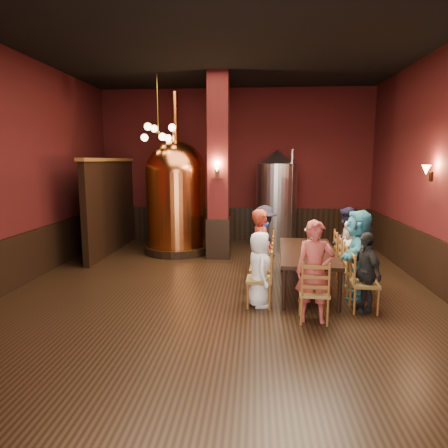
# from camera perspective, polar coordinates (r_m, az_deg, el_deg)

# --- Properties ---
(room) EXTENTS (10.00, 10.02, 4.50)m
(room) POSITION_cam_1_polar(r_m,az_deg,el_deg) (7.04, -0.47, 7.67)
(room) COLOR black
(room) RESTS_ON ground
(wainscot_right) EXTENTS (0.08, 9.90, 1.00)m
(wainscot_right) POSITION_cam_1_polar(r_m,az_deg,el_deg) (8.01, 29.24, -6.00)
(wainscot_right) COLOR black
(wainscot_right) RESTS_ON ground
(wainscot_back) EXTENTS (7.90, 0.08, 1.00)m
(wainscot_back) POSITION_cam_1_polar(r_m,az_deg,el_deg) (12.14, 1.57, -0.03)
(wainscot_back) COLOR black
(wainscot_back) RESTS_ON ground
(wainscot_left) EXTENTS (0.08, 9.90, 1.00)m
(wainscot_left) POSITION_cam_1_polar(r_m,az_deg,el_deg) (8.59, -27.90, -4.94)
(wainscot_left) COLOR black
(wainscot_left) RESTS_ON ground
(column) EXTENTS (0.58, 0.58, 4.50)m
(column) POSITION_cam_1_polar(r_m,az_deg,el_deg) (9.86, -0.80, 8.08)
(column) COLOR #440E11
(column) RESTS_ON ground
(partition) EXTENTS (0.22, 3.50, 2.40)m
(partition) POSITION_cam_1_polar(r_m,az_deg,el_deg) (10.97, -15.86, 2.34)
(partition) COLOR black
(partition) RESTS_ON ground
(pendant_cluster) EXTENTS (0.90, 0.90, 1.70)m
(pendant_cluster) POSITION_cam_1_polar(r_m,az_deg,el_deg) (10.23, -9.37, 12.76)
(pendant_cluster) COLOR #A57226
(pendant_cluster) RESTS_ON room
(sconce_wall) EXTENTS (0.20, 0.20, 0.36)m
(sconce_wall) POSITION_cam_1_polar(r_m,az_deg,el_deg) (8.48, 27.52, 6.55)
(sconce_wall) COLOR black
(sconce_wall) RESTS_ON room
(sconce_column) EXTENTS (0.20, 0.20, 0.36)m
(sconce_column) POSITION_cam_1_polar(r_m,az_deg,el_deg) (9.56, -0.97, 7.74)
(sconce_column) COLOR black
(sconce_column) RESTS_ON column
(dining_table) EXTENTS (1.14, 2.45, 0.75)m
(dining_table) POSITION_cam_1_polar(r_m,az_deg,el_deg) (7.68, 11.82, -4.18)
(dining_table) COLOR black
(dining_table) RESTS_ON ground
(chair_0) EXTENTS (0.49, 0.49, 0.92)m
(chair_0) POSITION_cam_1_polar(r_m,az_deg,el_deg) (6.76, 5.07, -7.85)
(chair_0) COLOR #8E5F24
(chair_0) RESTS_ON ground
(person_0) EXTENTS (0.49, 0.67, 1.26)m
(person_0) POSITION_cam_1_polar(r_m,az_deg,el_deg) (6.71, 5.09, -6.45)
(person_0) COLOR white
(person_0) RESTS_ON ground
(chair_1) EXTENTS (0.49, 0.49, 0.92)m
(chair_1) POSITION_cam_1_polar(r_m,az_deg,el_deg) (7.40, 5.32, -6.35)
(chair_1) COLOR #8E5F24
(chair_1) RESTS_ON ground
(person_1) EXTENTS (0.39, 0.58, 1.56)m
(person_1) POSITION_cam_1_polar(r_m,az_deg,el_deg) (7.32, 5.36, -3.94)
(person_1) COLOR #9D2C1A
(person_1) RESTS_ON ground
(chair_2) EXTENTS (0.49, 0.49, 0.92)m
(chair_2) POSITION_cam_1_polar(r_m,az_deg,el_deg) (8.04, 5.53, -5.10)
(chair_2) COLOR #8E5F24
(chair_2) RESTS_ON ground
(person_2) EXTENTS (0.30, 0.61, 1.26)m
(person_2) POSITION_cam_1_polar(r_m,az_deg,el_deg) (8.00, 5.55, -3.92)
(person_2) COLOR navy
(person_2) RESTS_ON ground
(chair_3) EXTENTS (0.49, 0.49, 0.92)m
(chair_3) POSITION_cam_1_polar(r_m,az_deg,el_deg) (8.69, 5.71, -4.02)
(chair_3) COLOR #8E5F24
(chair_3) RESTS_ON ground
(person_3) EXTENTS (0.87, 1.09, 1.48)m
(person_3) POSITION_cam_1_polar(r_m,az_deg,el_deg) (8.63, 5.74, -2.22)
(person_3) COLOR black
(person_3) RESTS_ON ground
(chair_4) EXTENTS (0.49, 0.49, 0.92)m
(chair_4) POSITION_cam_1_polar(r_m,az_deg,el_deg) (6.90, 19.46, -8.00)
(chair_4) COLOR #8E5F24
(chair_4) RESTS_ON ground
(person_4) EXTENTS (0.53, 0.82, 1.30)m
(person_4) POSITION_cam_1_polar(r_m,az_deg,el_deg) (6.85, 19.55, -6.46)
(person_4) COLOR black
(person_4) RESTS_ON ground
(chair_5) EXTENTS (0.49, 0.49, 0.92)m
(chair_5) POSITION_cam_1_polar(r_m,az_deg,el_deg) (7.53, 18.44, -6.52)
(chair_5) COLOR #8E5F24
(chair_5) RESTS_ON ground
(person_5) EXTENTS (0.88, 1.54, 1.58)m
(person_5) POSITION_cam_1_polar(r_m,az_deg,el_deg) (7.45, 18.57, -4.08)
(person_5) COLOR teal
(person_5) RESTS_ON ground
(chair_6) EXTENTS (0.49, 0.49, 0.92)m
(chair_6) POSITION_cam_1_polar(r_m,az_deg,el_deg) (8.16, 17.60, -5.28)
(chair_6) COLOR #8E5F24
(chair_6) RESTS_ON ground
(person_6) EXTENTS (0.43, 0.64, 1.29)m
(person_6) POSITION_cam_1_polar(r_m,az_deg,el_deg) (8.11, 17.66, -4.03)
(person_6) COLOR silver
(person_6) RESTS_ON ground
(chair_7) EXTENTS (0.49, 0.49, 0.92)m
(chair_7) POSITION_cam_1_polar(r_m,az_deg,el_deg) (8.80, 16.87, -4.21)
(chair_7) COLOR #8E5F24
(chair_7) RESTS_ON ground
(person_7) EXTENTS (0.55, 0.78, 1.47)m
(person_7) POSITION_cam_1_polar(r_m,az_deg,el_deg) (8.74, 16.96, -2.47)
(person_7) COLOR black
(person_7) RESTS_ON ground
(chair_8) EXTENTS (0.49, 0.49, 0.92)m
(chair_8) POSITION_cam_1_polar(r_m,az_deg,el_deg) (6.25, 12.73, -9.46)
(chair_8) COLOR #8E5F24
(chair_8) RESTS_ON ground
(person_8) EXTENTS (0.59, 0.40, 1.55)m
(person_8) POSITION_cam_1_polar(r_m,az_deg,el_deg) (6.16, 12.83, -6.66)
(person_8) COLOR #AA4038
(person_8) RESTS_ON ground
(copper_kettle) EXTENTS (1.95, 1.95, 4.13)m
(copper_kettle) POSITION_cam_1_polar(r_m,az_deg,el_deg) (10.54, -6.80, 4.04)
(copper_kettle) COLOR black
(copper_kettle) RESTS_ON ground
(steel_vessel) EXTENTS (1.41, 1.41, 2.71)m
(steel_vessel) POSITION_cam_1_polar(r_m,az_deg,el_deg) (11.12, 7.48, 3.49)
(steel_vessel) COLOR #B2B2B7
(steel_vessel) RESTS_ON ground
(rose_vase) EXTENTS (0.19, 0.19, 0.33)m
(rose_vase) POSITION_cam_1_polar(r_m,az_deg,el_deg) (8.52, 12.13, -0.99)
(rose_vase) COLOR white
(rose_vase) RESTS_ON dining_table
(wine_glass_0) EXTENTS (0.07, 0.07, 0.17)m
(wine_glass_0) POSITION_cam_1_polar(r_m,az_deg,el_deg) (7.45, 12.70, -3.46)
(wine_glass_0) COLOR white
(wine_glass_0) RESTS_ON dining_table
(wine_glass_1) EXTENTS (0.07, 0.07, 0.17)m
(wine_glass_1) POSITION_cam_1_polar(r_m,az_deg,el_deg) (7.29, 12.19, -3.71)
(wine_glass_1) COLOR white
(wine_glass_1) RESTS_ON dining_table
(wine_glass_2) EXTENTS (0.07, 0.07, 0.17)m
(wine_glass_2) POSITION_cam_1_polar(r_m,az_deg,el_deg) (7.79, 11.95, -2.89)
(wine_glass_2) COLOR white
(wine_glass_2) RESTS_ON dining_table
(wine_glass_3) EXTENTS (0.07, 0.07, 0.17)m
(wine_glass_3) POSITION_cam_1_polar(r_m,az_deg,el_deg) (8.28, 12.46, -2.19)
(wine_glass_3) COLOR white
(wine_glass_3) RESTS_ON dining_table
(wine_glass_4) EXTENTS (0.07, 0.07, 0.17)m
(wine_glass_4) POSITION_cam_1_polar(r_m,az_deg,el_deg) (8.02, 13.37, -2.59)
(wine_glass_4) COLOR white
(wine_glass_4) RESTS_ON dining_table
(wine_glass_5) EXTENTS (0.07, 0.07, 0.17)m
(wine_glass_5) POSITION_cam_1_polar(r_m,az_deg,el_deg) (7.97, 13.33, -2.67)
(wine_glass_5) COLOR white
(wine_glass_5) RESTS_ON dining_table
(wine_glass_6) EXTENTS (0.07, 0.07, 0.17)m
(wine_glass_6) POSITION_cam_1_polar(r_m,az_deg,el_deg) (7.06, 12.12, -4.14)
(wine_glass_6) COLOR white
(wine_glass_6) RESTS_ON dining_table
(wine_glass_7) EXTENTS (0.07, 0.07, 0.17)m
(wine_glass_7) POSITION_cam_1_polar(r_m,az_deg,el_deg) (6.81, 12.22, -4.63)
(wine_glass_7) COLOR white
(wine_glass_7) RESTS_ON dining_table
(wine_glass_8) EXTENTS (0.07, 0.07, 0.17)m
(wine_glass_8) POSITION_cam_1_polar(r_m,az_deg,el_deg) (7.88, 12.14, -2.76)
(wine_glass_8) COLOR white
(wine_glass_8) RESTS_ON dining_table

